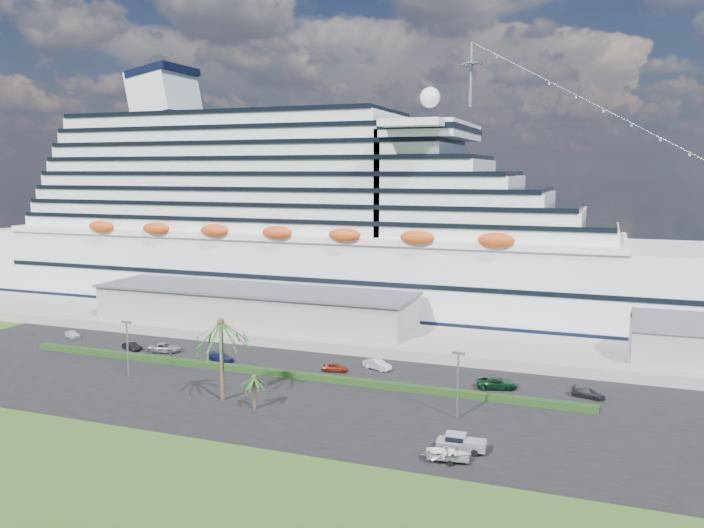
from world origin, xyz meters
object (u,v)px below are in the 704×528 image
at_px(cruise_ship, 321,232).
at_px(boat_trailer, 448,453).
at_px(pickup_truck, 461,442).
at_px(parked_car_3, 222,357).

height_order(cruise_ship, boat_trailer, cruise_ship).
relative_size(cruise_ship, boat_trailer, 34.82).
bearing_deg(cruise_ship, pickup_truck, -56.16).
bearing_deg(pickup_truck, boat_trailer, -100.61).
bearing_deg(parked_car_3, cruise_ship, 15.53).
relative_size(pickup_truck, boat_trailer, 0.97).
bearing_deg(boat_trailer, parked_car_3, 149.25).
xyz_separation_m(parked_car_3, pickup_truck, (42.18, -21.44, 0.37)).
xyz_separation_m(parked_car_3, boat_trailer, (41.56, -24.72, 0.37)).
distance_m(pickup_truck, boat_trailer, 3.34).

